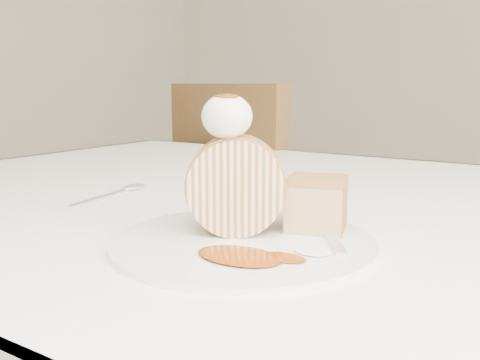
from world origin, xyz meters
The scene contains 10 objects.
table centered at (0.00, 0.20, 0.66)m, with size 1.40×0.90×0.75m.
chair_far centered at (-0.48, 0.81, 0.51)m, with size 0.53×0.53×0.90m.
plate centered at (0.01, -0.01, 0.75)m, with size 0.25×0.25×0.01m, color white.
roulade_slice centered at (-0.01, 0.01, 0.80)m, with size 0.09×0.09×0.05m, color beige.
cake_chunk centered at (0.05, 0.06, 0.78)m, with size 0.05×0.05×0.05m, color #B67E45.
whipped_cream centered at (-0.01, 0.00, 0.87)m, with size 0.05×0.05×0.04m, color white.
caramel_drizzle centered at (-0.01, -0.01, 0.89)m, with size 0.02×0.02×0.01m, color #843205.
caramel_pool centered at (0.04, -0.06, 0.76)m, with size 0.08×0.05×0.00m, color #843205, non-canonical shape.
fork centered at (0.08, 0.04, 0.76)m, with size 0.02×0.15×0.00m, color silver.
spoon centered at (-0.25, 0.06, 0.75)m, with size 0.02×0.14×0.00m, color silver.
Camera 1 is at (0.27, -0.41, 0.90)m, focal length 40.00 mm.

